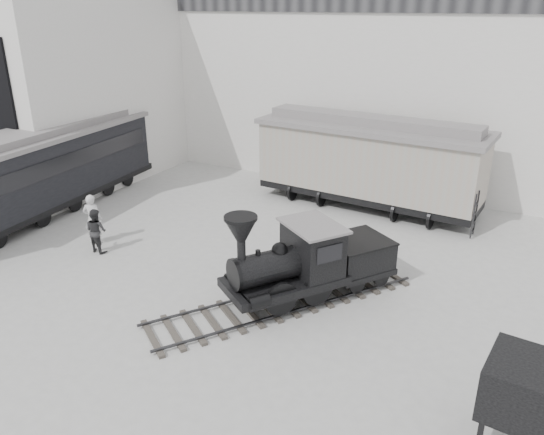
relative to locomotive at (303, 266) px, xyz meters
The scene contains 9 objects.
ground 3.49m from the locomotive, 111.32° to the right, with size 90.00×90.00×0.00m, color #9E9E9B.
north_wall 12.76m from the locomotive, 95.76° to the left, with size 34.00×2.51×11.00m.
west_pavilion 17.48m from the locomotive, 156.32° to the left, with size 7.00×12.11×9.00m.
locomotive is the anchor object (origin of this frame).
boxcar 8.65m from the locomotive, 95.88° to the left, with size 9.99×3.70×4.02m.
passenger_coach 12.85m from the locomotive, behind, with size 3.87×12.90×3.40m.
visitor_a 8.61m from the locomotive, behind, with size 0.70×0.46×1.92m, color silver.
visitor_b 7.99m from the locomotive, behind, with size 0.79×0.62×1.63m, color #2A2A2C.
coal_hopper 7.32m from the locomotive, 27.58° to the right, with size 2.07×1.76×2.09m.
Camera 1 is at (7.00, -9.82, 8.41)m, focal length 35.00 mm.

